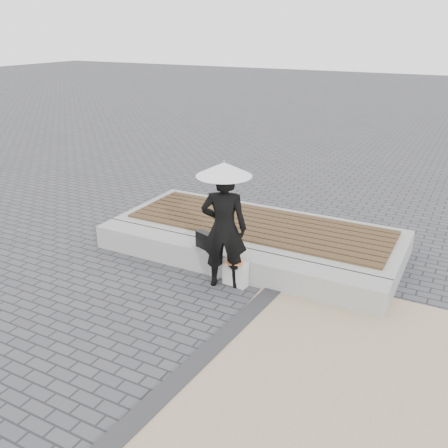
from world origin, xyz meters
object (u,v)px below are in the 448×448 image
at_px(parasol, 224,169).
at_px(woman, 224,229).
at_px(handbag, 206,241).
at_px(canvas_tote, 236,273).
at_px(seating_ledge, 228,261).

bearing_deg(parasol, woman, -104.04).
distance_m(handbag, canvas_tote, 0.72).
distance_m(woman, parasol, 0.90).
bearing_deg(seating_ledge, parasol, -70.48).
bearing_deg(woman, seating_ledge, -90.94).
height_order(parasol, canvas_tote, parasol).
height_order(handbag, canvas_tote, handbag).
bearing_deg(canvas_tote, woman, -147.32).
height_order(woman, parasol, parasol).
xyz_separation_m(woman, canvas_tote, (0.16, 0.08, -0.73)).
xyz_separation_m(seating_ledge, handbag, (-0.32, -0.11, 0.33)).
xyz_separation_m(woman, parasol, (0.00, 0.00, 0.90)).
bearing_deg(woman, canvas_tote, -174.54).
relative_size(seating_ledge, handbag, 13.19).
height_order(seating_ledge, canvas_tote, same).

